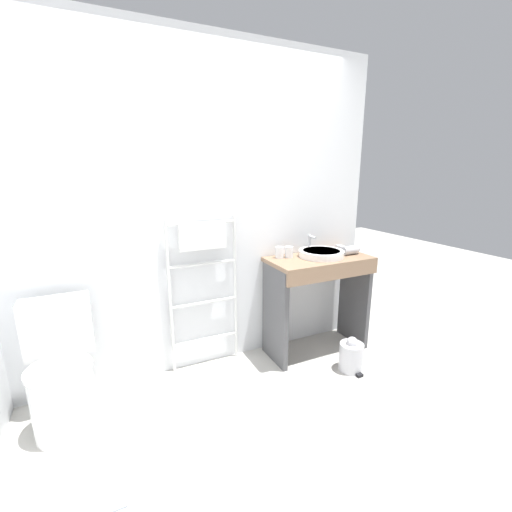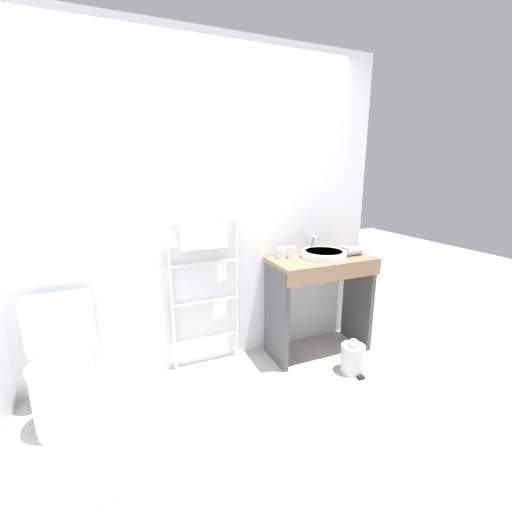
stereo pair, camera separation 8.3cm
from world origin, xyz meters
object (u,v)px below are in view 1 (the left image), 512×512
object	(u,v)px
toilet	(62,378)
trash_bin	(351,356)
sink_basin	(321,253)
cup_near_wall	(279,252)
towel_radiator	(203,261)
cup_near_edge	(289,252)
hair_dryer	(350,250)

from	to	relation	value
toilet	trash_bin	world-z (taller)	toilet
sink_basin	cup_near_wall	size ratio (longest dim) A/B	4.11
towel_radiator	cup_near_wall	distance (m)	0.65
toilet	cup_near_edge	xyz separation A→B (m)	(1.75, 0.20, 0.58)
toilet	cup_near_edge	bearing A→B (deg)	6.51
cup_near_edge	trash_bin	world-z (taller)	cup_near_edge
toilet	sink_basin	distance (m)	2.10
sink_basin	hair_dryer	world-z (taller)	hair_dryer
hair_dryer	trash_bin	distance (m)	0.90
cup_near_wall	hair_dryer	bearing A→B (deg)	-13.69
sink_basin	cup_near_edge	bearing A→B (deg)	161.23
cup_near_wall	cup_near_edge	size ratio (longest dim) A/B	0.98
toilet	towel_radiator	bearing A→B (deg)	15.32
hair_dryer	trash_bin	world-z (taller)	hair_dryer
toilet	cup_near_wall	xyz separation A→B (m)	(1.67, 0.23, 0.58)
hair_dryer	cup_near_edge	bearing A→B (deg)	167.44
cup_near_wall	cup_near_edge	xyz separation A→B (m)	(0.08, -0.03, 0.00)
cup_near_wall	toilet	bearing A→B (deg)	-172.20
towel_radiator	cup_near_edge	distance (m)	0.73
toilet	cup_near_wall	distance (m)	1.79
cup_near_edge	hair_dryer	xyz separation A→B (m)	(0.55, -0.12, -0.01)
toilet	sink_basin	bearing A→B (deg)	3.08
cup_near_edge	trash_bin	xyz separation A→B (m)	(0.31, -0.50, -0.79)
toilet	towel_radiator	xyz separation A→B (m)	(1.02, 0.28, 0.57)
sink_basin	cup_near_wall	xyz separation A→B (m)	(-0.34, 0.12, 0.02)
toilet	hair_dryer	size ratio (longest dim) A/B	4.23
cup_near_wall	trash_bin	bearing A→B (deg)	-54.22
trash_bin	toilet	bearing A→B (deg)	171.62
towel_radiator	trash_bin	distance (m)	1.42
sink_basin	toilet	bearing A→B (deg)	-176.92
toilet	towel_radiator	size ratio (longest dim) A/B	0.65
towel_radiator	sink_basin	size ratio (longest dim) A/B	3.24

